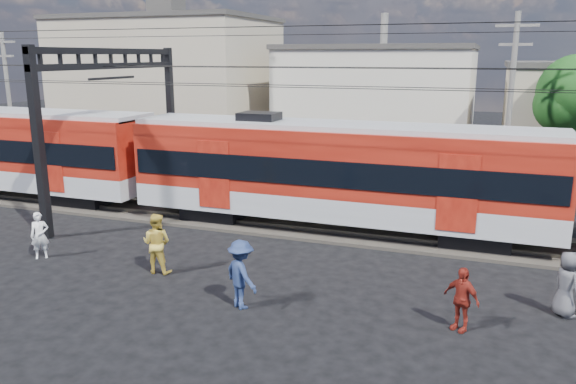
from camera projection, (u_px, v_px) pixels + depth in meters
name	position (u px, v px, depth m)	size (l,w,h in m)	color
ground	(259.00, 319.00, 14.50)	(120.00, 120.00, 0.00)	black
track_bed	(338.00, 229.00, 21.80)	(70.00, 3.40, 0.12)	#2D2823
rail_near	(333.00, 232.00, 21.08)	(70.00, 0.12, 0.12)	#59544C
rail_far	(343.00, 221.00, 22.45)	(70.00, 0.12, 0.12)	#59544C
commuter_train	(343.00, 170.00, 21.20)	(50.30, 3.08, 4.17)	black
catenary	(140.00, 92.00, 23.43)	(70.00, 9.30, 7.52)	black
building_west	(170.00, 83.00, 40.92)	(14.28, 10.20, 9.30)	tan
building_midwest	(381.00, 99.00, 38.97)	(12.24, 12.24, 7.30)	beige
utility_pole_mid	(510.00, 103.00, 25.16)	(1.80, 0.24, 8.50)	slate
utility_pole_west	(9.00, 96.00, 33.51)	(1.80, 0.24, 8.00)	slate
pedestrian_a	(40.00, 235.00, 18.71)	(0.58, 0.38, 1.58)	white
pedestrian_b	(157.00, 243.00, 17.43)	(0.93, 0.72, 1.91)	gold
pedestrian_c	(241.00, 274.00, 14.96)	(1.23, 0.70, 1.90)	navy
pedestrian_d	(461.00, 299.00, 13.76)	(0.96, 0.40, 1.64)	maroon
pedestrian_e	(567.00, 284.00, 14.50)	(0.86, 0.56, 1.75)	#4D4D52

